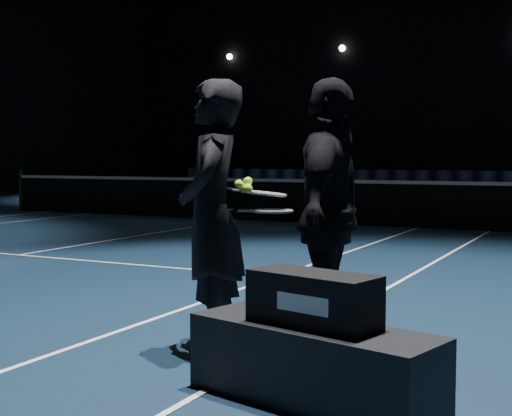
{
  "coord_description": "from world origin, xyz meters",
  "views": [
    {
      "loc": [
        7.65,
        -13.9,
        1.39
      ],
      "look_at": [
        5.32,
        -9.33,
        1.03
      ],
      "focal_mm": 50.0,
      "sensor_mm": 36.0,
      "label": 1
    }
  ],
  "objects": [
    {
      "name": "net_post_left",
      "position": [
        -6.4,
        0.0,
        0.55
      ],
      "size": [
        0.1,
        0.1,
        1.1
      ],
      "primitive_type": "cylinder",
      "color": "black",
      "rests_on": "floor"
    },
    {
      "name": "player_bench",
      "position": [
        6.14,
        -10.21,
        0.22
      ],
      "size": [
        1.57,
        0.84,
        0.45
      ],
      "primitive_type": "cube",
      "rotation": [
        0.0,
        0.0,
        -0.24
      ],
      "color": "black",
      "rests_on": "floor"
    },
    {
      "name": "floor",
      "position": [
        0.0,
        0.0,
        0.0
      ],
      "size": [
        36.0,
        36.0,
        0.0
      ],
      "primitive_type": "plane",
      "color": "#0D1E30",
      "rests_on": "ground"
    },
    {
      "name": "sponsor_backdrop",
      "position": [
        0.0,
        15.5,
        0.45
      ],
      "size": [
        22.0,
        0.15,
        0.9
      ],
      "primitive_type": "cube",
      "color": "black",
      "rests_on": "floor"
    },
    {
      "name": "bag_signature",
      "position": [
        6.14,
        -10.37,
        0.6
      ],
      "size": [
        0.34,
        0.09,
        0.1
      ],
      "primitive_type": "cube",
      "rotation": [
        0.0,
        0.0,
        -0.24
      ],
      "color": "white",
      "rests_on": "racket_bag"
    },
    {
      "name": "tennis_balls",
      "position": [
        5.26,
        -9.36,
        1.19
      ],
      "size": [
        0.12,
        0.1,
        0.12
      ],
      "primitive_type": null,
      "color": "#B1EE32",
      "rests_on": "racket_upper"
    },
    {
      "name": "player_a",
      "position": [
        5.02,
        -9.45,
        0.98
      ],
      "size": [
        0.71,
        0.84,
        1.96
      ],
      "primitive_type": "imported",
      "rotation": [
        0.0,
        0.0,
        -1.18
      ],
      "color": "black",
      "rests_on": "floor"
    },
    {
      "name": "fixtures_far",
      "position": [
        0.0,
        17.8,
        6.5
      ],
      "size": [
        20.0,
        0.3,
        0.3
      ],
      "primitive_type": null,
      "color": "white",
      "rests_on": "wall_back"
    },
    {
      "name": "court_lines",
      "position": [
        0.0,
        0.0,
        0.0
      ],
      "size": [
        10.98,
        23.78,
        0.01
      ],
      "primitive_type": null,
      "color": "white",
      "rests_on": "floor"
    },
    {
      "name": "player_b",
      "position": [
        5.83,
        -9.17,
        0.98
      ],
      "size": [
        0.7,
        1.22,
        1.96
      ],
      "primitive_type": "imported",
      "rotation": [
        0.0,
        0.0,
        1.77
      ],
      "color": "black",
      "rests_on": "floor"
    },
    {
      "name": "net_mesh",
      "position": [
        0.0,
        0.0,
        0.45
      ],
      "size": [
        12.8,
        0.02,
        0.86
      ],
      "primitive_type": "cube",
      "color": "black",
      "rests_on": "floor"
    },
    {
      "name": "racket_upper",
      "position": [
        5.39,
        -9.28,
        1.14
      ],
      "size": [
        0.71,
        0.47,
        0.1
      ],
      "primitive_type": null,
      "rotation": [
        0.0,
        0.1,
        0.41
      ],
      "color": "black",
      "rests_on": "player_b"
    },
    {
      "name": "racket_bag",
      "position": [
        6.14,
        -10.21,
        0.6
      ],
      "size": [
        0.8,
        0.49,
        0.3
      ],
      "primitive_type": "cube",
      "rotation": [
        0.0,
        0.0,
        -0.24
      ],
      "color": "black",
      "rests_on": "player_bench"
    },
    {
      "name": "wall_back",
      "position": [
        0.0,
        18.0,
        5.0
      ],
      "size": [
        30.0,
        0.0,
        30.0
      ],
      "primitive_type": "plane",
      "rotation": [
        1.57,
        0.0,
        0.0
      ],
      "color": "black",
      "rests_on": "ground"
    },
    {
      "name": "net_tape",
      "position": [
        0.0,
        0.0,
        0.92
      ],
      "size": [
        12.8,
        0.03,
        0.07
      ],
      "primitive_type": "cube",
      "color": "white",
      "rests_on": "net_mesh"
    },
    {
      "name": "racket_lower",
      "position": [
        5.45,
        -9.31,
        1.01
      ],
      "size": [
        0.71,
        0.43,
        0.03
      ],
      "primitive_type": null,
      "rotation": [
        0.0,
        0.0,
        0.34
      ],
      "color": "black",
      "rests_on": "player_a"
    }
  ]
}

